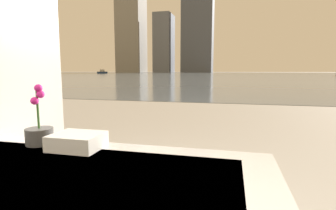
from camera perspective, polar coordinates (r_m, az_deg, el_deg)
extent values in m
cylinder|color=#4C4C4C|center=(1.63, -26.18, -6.11)|extent=(0.15, 0.15, 0.09)
cylinder|color=#38662D|center=(1.60, -26.50, -0.67)|extent=(0.01, 0.01, 0.22)
sphere|color=#DB238E|center=(1.59, -26.40, 3.32)|extent=(0.04, 0.04, 0.04)
sphere|color=#DB238E|center=(1.59, -26.02, 2.10)|extent=(0.04, 0.04, 0.04)
sphere|color=#DB238E|center=(1.59, -27.04, 0.81)|extent=(0.04, 0.04, 0.04)
cube|color=white|center=(1.47, -19.09, -8.20)|extent=(0.25, 0.21, 0.04)
cube|color=white|center=(1.46, -19.16, -6.69)|extent=(0.25, 0.21, 0.04)
cube|color=slate|center=(62.23, 13.24, 6.52)|extent=(180.00, 110.00, 0.01)
cube|color=navy|center=(78.62, -14.10, 6.87)|extent=(1.99, 3.24, 0.54)
cube|color=#B2A893|center=(78.62, -14.12, 7.28)|extent=(1.10, 1.33, 0.61)
cube|color=slate|center=(122.75, -0.86, 13.20)|extent=(7.54, 12.09, 26.00)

